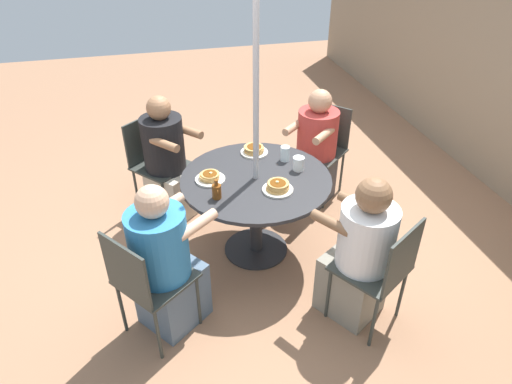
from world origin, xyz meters
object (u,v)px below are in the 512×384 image
diner_north (165,265)px  pancake_plate_a (254,150)px  patio_chair_north (145,280)px  patio_table (256,191)px  patio_chair_south (323,144)px  coffee_cup (299,164)px  syrup_bottle (217,191)px  pancake_plate_c (210,177)px  drinking_glass_a (285,154)px  diner_west (168,164)px  patio_chair_west (154,159)px  patio_chair_east (382,268)px  diner_south (314,153)px  pancake_plate_b (278,187)px  diner_east (359,256)px

diner_north → pancake_plate_a: 1.32m
patio_chair_north → patio_table: bearing=90.0°
diner_north → patio_chair_south: (-1.36, 1.63, 0.00)m
patio_chair_north → coffee_cup: bearing=82.5°
patio_chair_south → syrup_bottle: (0.96, -1.20, 0.26)m
patio_table → syrup_bottle: bearing=-59.4°
patio_chair_south → pancake_plate_c: patio_chair_south is taller
syrup_bottle → drinking_glass_a: 0.76m
diner_west → drinking_glass_a: bearing=109.6°
patio_chair_west → pancake_plate_a: 0.99m
patio_chair_east → patio_chair_west: 2.29m
patio_table → drinking_glass_a: 0.41m
patio_table → diner_south: size_ratio=1.05×
pancake_plate_b → patio_chair_north: bearing=-64.1°
patio_chair_west → diner_west: 0.17m
patio_chair_east → patio_chair_west: size_ratio=1.00×
diner_east → pancake_plate_b: size_ratio=4.94×
patio_chair_south → pancake_plate_c: 1.42m
drinking_glass_a → patio_chair_north: bearing=-52.6°
patio_chair_north → coffee_cup: patio_chair_north is taller
patio_chair_south → coffee_cup: bearing=103.7°
patio_chair_east → pancake_plate_b: 0.93m
patio_chair_south → pancake_plate_c: (0.71, -1.21, 0.23)m
patio_chair_south → pancake_plate_b: (0.97, -0.75, 0.23)m
diner_west → patio_chair_east: bearing=85.2°
patio_chair_west → drinking_glass_a: patio_chair_west is taller
diner_north → patio_chair_west: (-1.47, 0.01, 0.00)m
patio_chair_east → syrup_bottle: patio_chair_east is taller
coffee_cup → patio_table: bearing=-84.2°
pancake_plate_b → coffee_cup: bearing=136.0°
patio_chair_south → pancake_plate_a: 0.89m
patio_chair_north → patio_chair_east: same height
diner_south → pancake_plate_c: 1.26m
pancake_plate_a → coffee_cup: size_ratio=2.06×
patio_table → patio_chair_north: bearing=-51.9°
diner_north → pancake_plate_a: diner_north is taller
patio_chair_east → diner_east: size_ratio=0.78×
diner_north → syrup_bottle: bearing=95.1°
diner_east → pancake_plate_b: bearing=91.5°
diner_south → syrup_bottle: bearing=86.9°
diner_north → patio_chair_east: diner_north is taller
patio_chair_south → coffee_cup: 0.92m
patio_chair_west → diner_west: bearing=90.0°
syrup_bottle → patio_chair_east: bearing=51.1°
patio_chair_east → pancake_plate_c: patio_chair_east is taller
diner_south → patio_table: bearing=90.0°
diner_south → drinking_glass_a: size_ratio=9.03×
diner_west → pancake_plate_a: bearing=113.1°
diner_north → diner_south: (-1.24, 1.50, -0.01)m
diner_west → patio_table: bearing=90.0°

